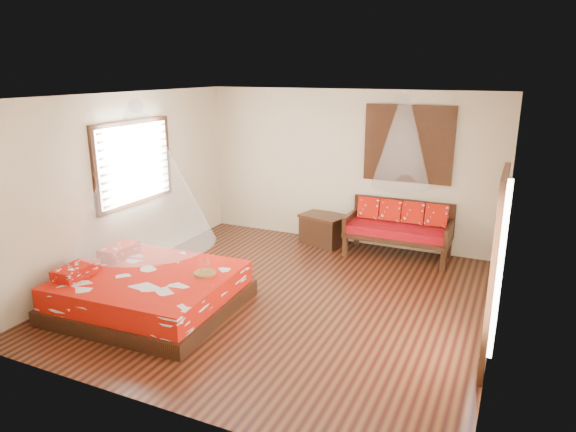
# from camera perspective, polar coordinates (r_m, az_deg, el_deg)

# --- Properties ---
(room) EXTENTS (5.54, 5.54, 2.84)m
(room) POSITION_cam_1_polar(r_m,az_deg,el_deg) (6.93, -0.40, 1.54)
(room) COLOR black
(room) RESTS_ON ground
(bed) EXTENTS (2.32, 2.12, 0.65)m
(bed) POSITION_cam_1_polar(r_m,az_deg,el_deg) (7.24, -15.16, -8.01)
(bed) COLOR black
(bed) RESTS_ON floor
(daybed) EXTENTS (1.77, 0.79, 0.94)m
(daybed) POSITION_cam_1_polar(r_m,az_deg,el_deg) (9.03, 12.23, -1.16)
(daybed) COLOR black
(daybed) RESTS_ON floor
(storage_chest) EXTENTS (0.92, 0.77, 0.55)m
(storage_chest) POSITION_cam_1_polar(r_m,az_deg,el_deg) (9.54, 3.97, -1.44)
(storage_chest) COLOR black
(storage_chest) RESTS_ON floor
(shutter_panel) EXTENTS (1.52, 0.06, 1.32)m
(shutter_panel) POSITION_cam_1_polar(r_m,az_deg,el_deg) (9.06, 13.23, 7.78)
(shutter_panel) COLOR black
(shutter_panel) RESTS_ON wall_back
(window_left) EXTENTS (0.10, 1.74, 1.34)m
(window_left) POSITION_cam_1_polar(r_m,az_deg,el_deg) (8.50, -16.68, 5.65)
(window_left) COLOR black
(window_left) RESTS_ON wall_left
(glazed_door) EXTENTS (0.08, 1.02, 2.16)m
(glazed_door) POSITION_cam_1_polar(r_m,az_deg,el_deg) (5.86, 21.88, -5.83)
(glazed_door) COLOR black
(glazed_door) RESTS_ON floor
(wine_tray) EXTENTS (0.29, 0.29, 0.23)m
(wine_tray) POSITION_cam_1_polar(r_m,az_deg,el_deg) (6.94, -9.23, -5.93)
(wine_tray) COLOR brown
(wine_tray) RESTS_ON bed
(mosquito_net_main) EXTENTS (1.80, 1.80, 1.80)m
(mosquito_net_main) POSITION_cam_1_polar(r_m,az_deg,el_deg) (6.75, -15.99, 4.45)
(mosquito_net_main) COLOR white
(mosquito_net_main) RESTS_ON ceiling
(mosquito_net_daybed) EXTENTS (0.96, 0.96, 1.50)m
(mosquito_net_daybed) POSITION_cam_1_polar(r_m,az_deg,el_deg) (8.59, 12.62, 8.07)
(mosquito_net_daybed) COLOR white
(mosquito_net_daybed) RESTS_ON ceiling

